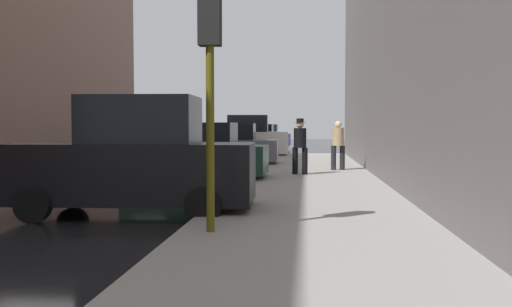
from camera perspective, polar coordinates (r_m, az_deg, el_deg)
The scene contains 12 objects.
ground_plane at distance 13.54m, azimuth -20.85°, elevation -4.59°, with size 120.00×120.00×0.00m, color black.
sidewalk at distance 12.17m, azimuth 5.55°, elevation -4.88°, with size 4.00×40.00×0.15m, color gray.
parked_black_suv at distance 10.98m, azimuth -12.15°, elevation -0.74°, with size 4.66×2.18×2.25m.
parked_dark_green_sedan at distance 17.15m, azimuth -5.84°, elevation -0.05°, with size 4.24×2.14×1.79m.
parked_gray_coupe at distance 23.64m, azimuth -2.81°, elevation 0.74°, with size 4.24×2.13×1.79m.
parked_white_van at distance 30.16m, azimuth -1.09°, elevation 1.54°, with size 4.67×2.20×2.25m.
parked_red_hatchback at distance 36.15m, azimuth -0.05°, elevation 1.46°, with size 4.25×2.15×1.79m.
parked_blue_sedan at distance 41.86m, azimuth 0.65°, elevation 1.64°, with size 4.21×2.08×1.79m.
fire_hydrant at distance 17.60m, azimuth 0.37°, elevation -1.11°, with size 0.42×0.22×0.70m.
traffic_light at distance 8.38m, azimuth -4.62°, elevation 10.05°, with size 0.32×0.32×3.60m.
pedestrian_in_tan_coat at distance 20.12m, azimuth 8.20°, elevation 1.08°, with size 0.53×0.50×1.71m.
pedestrian_with_fedora at distance 18.16m, azimuth 4.42°, elevation 1.02°, with size 0.53×0.49×1.78m.
Camera 1 is at (5.90, -12.06, 1.70)m, focal length 40.00 mm.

